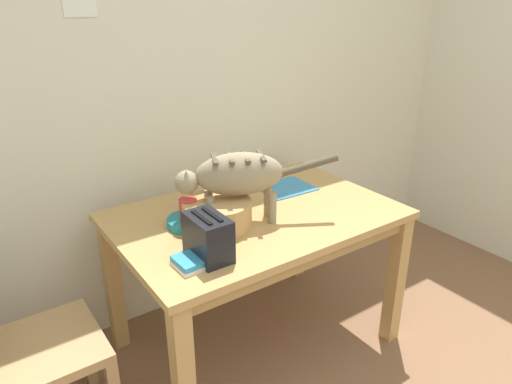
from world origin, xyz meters
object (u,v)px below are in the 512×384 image
(cat, at_px, (236,176))
(toaster, at_px, (208,237))
(dining_table, at_px, (256,229))
(wicker_basket, at_px, (217,213))
(wooden_chair_near, at_px, (30,348))
(coffee_mug, at_px, (189,208))
(magazine, at_px, (286,188))
(book_stack, at_px, (199,259))
(saucer_bowl, at_px, (189,222))

(cat, distance_m, toaster, 0.34)
(dining_table, height_order, wicker_basket, wicker_basket)
(wooden_chair_near, bearing_deg, coffee_mug, 93.49)
(magazine, distance_m, book_stack, 0.82)
(dining_table, height_order, coffee_mug, coffee_mug)
(dining_table, distance_m, wicker_basket, 0.27)
(toaster, bearing_deg, coffee_mug, 76.87)
(dining_table, bearing_deg, cat, -164.75)
(wicker_basket, relative_size, wooden_chair_near, 0.32)
(coffee_mug, bearing_deg, dining_table, -9.82)
(saucer_bowl, height_order, wooden_chair_near, wooden_chair_near)
(cat, distance_m, coffee_mug, 0.25)
(book_stack, height_order, toaster, toaster)
(wicker_basket, xyz_separation_m, wooden_chair_near, (-0.80, 0.03, -0.35))
(cat, height_order, wicker_basket, cat)
(wicker_basket, bearing_deg, wooden_chair_near, 177.85)
(coffee_mug, bearing_deg, book_stack, -111.08)
(wooden_chair_near, bearing_deg, cat, 87.07)
(cat, height_order, book_stack, cat)
(saucer_bowl, height_order, toaster, toaster)
(cat, distance_m, magazine, 0.50)
(dining_table, bearing_deg, magazine, 26.98)
(magazine, bearing_deg, cat, -154.34)
(dining_table, relative_size, wicker_basket, 4.29)
(dining_table, distance_m, magazine, 0.34)
(cat, bearing_deg, dining_table, -50.06)
(dining_table, xyz_separation_m, magazine, (0.29, 0.15, 0.09))
(saucer_bowl, bearing_deg, coffee_mug, 0.00)
(wicker_basket, relative_size, toaster, 1.48)
(coffee_mug, relative_size, book_stack, 0.63)
(magazine, relative_size, book_stack, 1.36)
(wicker_basket, bearing_deg, toaster, -128.03)
(cat, relative_size, magazine, 2.49)
(saucer_bowl, height_order, book_stack, same)
(book_stack, bearing_deg, wicker_basket, 46.86)
(cat, relative_size, book_stack, 3.40)
(cat, relative_size, toaster, 3.27)
(dining_table, relative_size, wooden_chair_near, 1.38)
(book_stack, bearing_deg, saucer_bowl, 69.58)
(dining_table, bearing_deg, wicker_basket, -174.22)
(cat, distance_m, book_stack, 0.42)
(magazine, xyz_separation_m, wicker_basket, (-0.51, -0.17, 0.06))
(magazine, relative_size, toaster, 1.31)
(cat, bearing_deg, coffee_mug, 89.54)
(dining_table, bearing_deg, wooden_chair_near, 179.55)
(magazine, relative_size, wooden_chair_near, 0.28)
(toaster, bearing_deg, dining_table, 30.93)
(coffee_mug, bearing_deg, wooden_chair_near, -176.27)
(saucer_bowl, relative_size, toaster, 0.96)
(book_stack, height_order, wooden_chair_near, wooden_chair_near)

